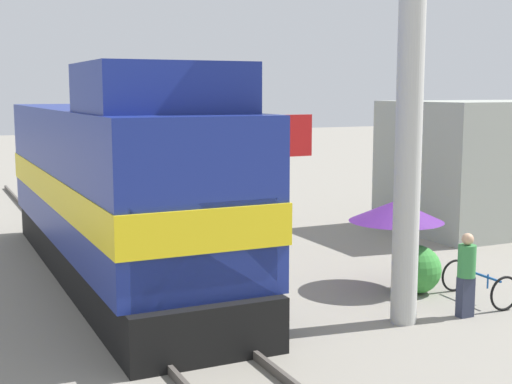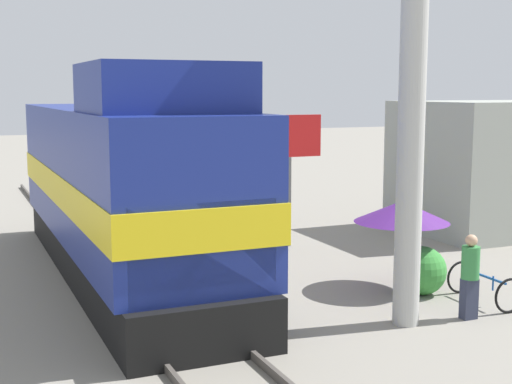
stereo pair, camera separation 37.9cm
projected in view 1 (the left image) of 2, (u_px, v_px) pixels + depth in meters
ground_plane at (155, 311)px, 13.98m from camera, size 120.00×120.00×0.00m
rail_near at (119, 312)px, 13.66m from camera, size 0.08×39.89×0.15m
rail_far at (189, 303)px, 14.27m from camera, size 0.08×39.89×0.15m
locomotive at (118, 190)px, 16.08m from camera, size 2.95×12.29×4.79m
utility_pole at (411, 65)px, 12.67m from camera, size 1.80×0.49×9.40m
vendor_umbrella at (396, 211)px, 15.45m from camera, size 2.06×2.06×1.94m
billboard_sign at (280, 147)px, 19.54m from camera, size 1.95×0.12×3.64m
shrub_cluster at (417, 269)px, 15.19m from camera, size 1.04×1.04×1.04m
person_bystander at (466, 272)px, 13.53m from camera, size 0.34×0.34×1.63m
bicycle at (479, 284)px, 14.64m from camera, size 0.76×1.58×0.70m
building_block_distant at (498, 164)px, 22.45m from camera, size 6.60×4.18×3.98m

